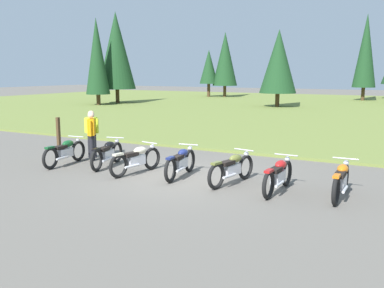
# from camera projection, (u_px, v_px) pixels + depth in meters

# --- Properties ---
(ground_plane) EXTENTS (140.00, 140.00, 0.00)m
(ground_plane) POSITION_uv_depth(u_px,v_px,m) (182.00, 178.00, 12.39)
(ground_plane) COLOR #605B54
(grass_moorland) EXTENTS (80.00, 44.00, 0.10)m
(grass_moorland) POSITION_uv_depth(u_px,v_px,m) (343.00, 109.00, 35.03)
(grass_moorland) COLOR olive
(grass_moorland) RESTS_ON ground
(forest_treeline) EXTENTS (44.85, 25.72, 8.95)m
(forest_treeline) POSITION_uv_depth(u_px,v_px,m) (341.00, 55.00, 40.49)
(forest_treeline) COLOR #47331E
(forest_treeline) RESTS_ON ground
(motorcycle_british_green) EXTENTS (0.62, 2.10, 0.88)m
(motorcycle_british_green) POSITION_uv_depth(u_px,v_px,m) (65.00, 152.00, 14.07)
(motorcycle_british_green) COLOR black
(motorcycle_british_green) RESTS_ON ground
(motorcycle_black) EXTENTS (0.73, 2.07, 0.88)m
(motorcycle_black) POSITION_uv_depth(u_px,v_px,m) (107.00, 153.00, 13.80)
(motorcycle_black) COLOR black
(motorcycle_black) RESTS_ON ground
(motorcycle_cream) EXTENTS (0.62, 2.09, 0.88)m
(motorcycle_cream) POSITION_uv_depth(u_px,v_px,m) (136.00, 159.00, 12.86)
(motorcycle_cream) COLOR black
(motorcycle_cream) RESTS_ON ground
(motorcycle_navy) EXTENTS (0.62, 2.10, 0.88)m
(motorcycle_navy) POSITION_uv_depth(u_px,v_px,m) (181.00, 162.00, 12.44)
(motorcycle_navy) COLOR black
(motorcycle_navy) RESTS_ON ground
(motorcycle_olive) EXTENTS (0.66, 2.08, 0.88)m
(motorcycle_olive) POSITION_uv_depth(u_px,v_px,m) (232.00, 168.00, 11.65)
(motorcycle_olive) COLOR black
(motorcycle_olive) RESTS_ON ground
(motorcycle_red) EXTENTS (0.62, 2.10, 0.88)m
(motorcycle_red) POSITION_uv_depth(u_px,v_px,m) (278.00, 175.00, 10.85)
(motorcycle_red) COLOR black
(motorcycle_red) RESTS_ON ground
(motorcycle_orange) EXTENTS (0.62, 2.10, 0.88)m
(motorcycle_orange) POSITION_uv_depth(u_px,v_px,m) (341.00, 180.00, 10.37)
(motorcycle_orange) COLOR black
(motorcycle_orange) RESTS_ON ground
(rider_in_hivis_vest) EXTENTS (0.38, 0.48, 1.67)m
(rider_in_hivis_vest) POSITION_uv_depth(u_px,v_px,m) (92.00, 133.00, 14.67)
(rider_in_hivis_vest) COLOR black
(rider_in_hivis_vest) RESTS_ON ground
(rider_checking_bike) EXTENTS (0.54, 0.30, 1.67)m
(rider_checking_bike) POSITION_uv_depth(u_px,v_px,m) (92.00, 131.00, 15.22)
(rider_checking_bike) COLOR black
(rider_checking_bike) RESTS_ON ground
(trail_marker_post) EXTENTS (0.12, 0.12, 1.20)m
(trail_marker_post) POSITION_uv_depth(u_px,v_px,m) (58.00, 132.00, 17.56)
(trail_marker_post) COLOR #47331E
(trail_marker_post) RESTS_ON ground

